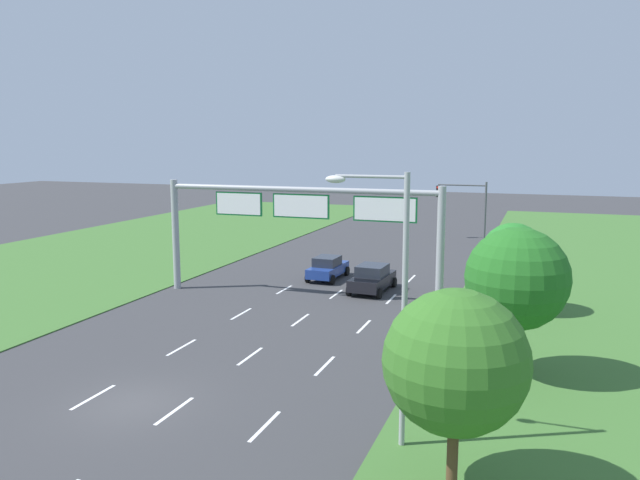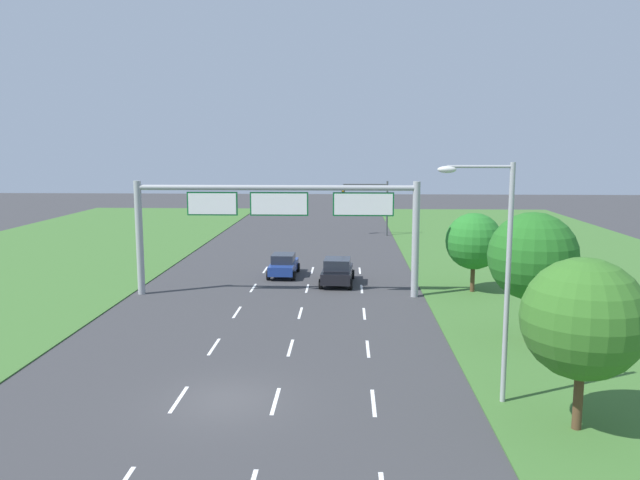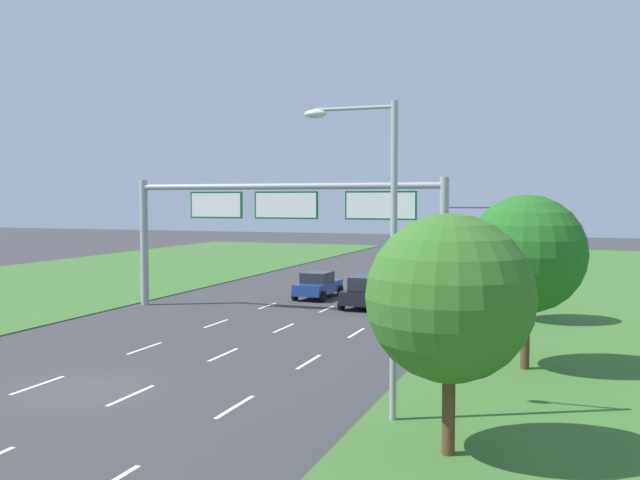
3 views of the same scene
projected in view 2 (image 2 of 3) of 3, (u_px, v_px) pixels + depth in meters
ground_plane at (227, 400)px, 22.37m from camera, size 200.00×200.00×0.00m
lane_dashes_inner_left at (198, 370)px, 25.41m from camera, size 0.14×44.40×0.01m
lane_dashes_inner_right at (284, 371)px, 25.26m from camera, size 0.14×44.40×0.01m
lane_dashes_slip at (370, 372)px, 25.11m from camera, size 0.14×44.40×0.01m
car_near_red at (337, 271)px, 41.36m from camera, size 2.34×4.44×1.70m
car_lead_silver at (284, 265)px, 43.92m from camera, size 2.04×4.17×1.58m
sign_gantry at (280, 215)px, 37.49m from camera, size 17.24×0.44×7.00m
traffic_light_mast at (368, 198)px, 63.73m from camera, size 4.76×0.49×5.60m
street_lamp at (497, 262)px, 21.41m from camera, size 2.61×0.32×8.50m
roadside_tree_near at (583, 319)px, 19.45m from camera, size 3.86×3.86×5.63m
roadside_tree_mid at (533, 256)px, 28.44m from camera, size 4.06×4.06×6.10m
roadside_tree_far at (474, 241)px, 38.54m from camera, size 3.50×3.50×5.00m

